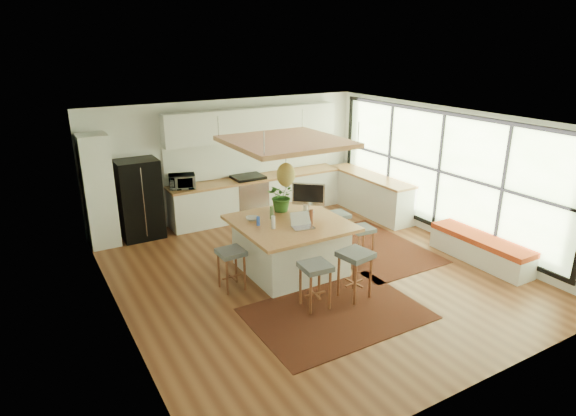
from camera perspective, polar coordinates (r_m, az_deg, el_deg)
floor at (r=8.72m, az=2.81°, el=-7.56°), size 7.00×7.00×0.00m
ceiling at (r=7.89m, az=3.13°, el=10.24°), size 7.00×7.00×0.00m
wall_back at (r=11.19m, az=-6.89°, el=5.75°), size 6.50×0.00×6.50m
wall_front at (r=5.83m, az=22.27°, el=-8.53°), size 6.50×0.00×6.50m
wall_left at (r=7.08m, az=-19.73°, el=-3.31°), size 0.00×7.00×7.00m
wall_right at (r=10.28m, az=18.37°, el=3.70°), size 0.00×7.00×7.00m
window_wall at (r=10.25m, az=18.29°, el=3.95°), size 0.10×6.20×2.60m
pantry at (r=10.17m, az=-21.49°, el=1.86°), size 0.55×0.60×2.25m
back_counter_base at (r=11.37m, az=-3.53°, el=1.31°), size 4.20×0.60×0.88m
back_counter_top at (r=11.24m, az=-3.58°, el=3.54°), size 4.24×0.64×0.05m
backsplash at (r=11.39m, az=-4.31°, el=6.07°), size 4.20×0.02×0.80m
upper_cabinets at (r=11.10m, az=-4.04°, el=9.94°), size 4.20×0.34×0.70m
range at (r=11.25m, az=-4.67°, el=1.40°), size 0.76×0.62×1.00m
right_counter_base at (r=11.68m, az=9.61°, el=1.56°), size 0.60×2.50×0.88m
right_counter_top at (r=11.56m, az=9.74°, el=3.74°), size 0.64×2.54×0.05m
window_bench at (r=9.69m, az=21.73°, el=-4.53°), size 0.52×2.00×0.50m
ceiling_panel at (r=8.19m, az=-0.25°, el=5.97°), size 1.86×1.86×0.80m
rug_near at (r=7.53m, az=5.74°, el=-12.27°), size 2.60×1.80×0.01m
rug_right at (r=9.81m, az=9.73°, el=-4.65°), size 1.80×2.60×0.01m
fridge at (r=10.35m, az=-17.14°, el=1.48°), size 0.83×0.65×1.66m
island at (r=8.61m, az=0.24°, el=-4.49°), size 1.85×1.85×0.93m
stool_near_left at (r=7.50m, az=3.21°, el=-9.24°), size 0.47×0.47×0.74m
stool_near_right at (r=7.84m, az=7.85°, el=-8.07°), size 0.54×0.54×0.79m
stool_right_front at (r=9.10m, az=8.61°, el=-4.13°), size 0.43×0.43×0.68m
stool_right_back at (r=9.71m, az=5.83°, el=-2.49°), size 0.45×0.45×0.70m
stool_left_side at (r=8.07m, az=-6.67°, el=-7.18°), size 0.43×0.43×0.70m
laptop at (r=8.10m, az=1.81°, el=-1.58°), size 0.42×0.44×0.27m
monitor at (r=8.80m, az=2.41°, el=1.08°), size 0.61×0.56×0.57m
microwave at (r=10.55m, az=-12.41°, el=3.26°), size 0.61×0.44×0.37m
island_plant at (r=8.90m, az=-0.85°, el=1.09°), size 0.78×0.79×0.46m
island_bowl at (r=8.51m, az=-4.24°, el=-1.27°), size 0.29×0.29×0.06m
island_bottle_0 at (r=8.24m, az=-3.41°, el=-1.44°), size 0.07×0.07×0.19m
island_bottle_1 at (r=8.09m, az=-1.66°, el=-1.80°), size 0.07×0.07×0.19m
island_bottle_2 at (r=8.28m, az=2.79°, el=-1.31°), size 0.07×0.07×0.19m
island_bottle_3 at (r=8.61m, az=2.09°, el=-0.49°), size 0.07×0.07×0.19m
island_bottle_4 at (r=8.51m, az=-1.77°, el=-0.72°), size 0.07×0.07×0.19m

